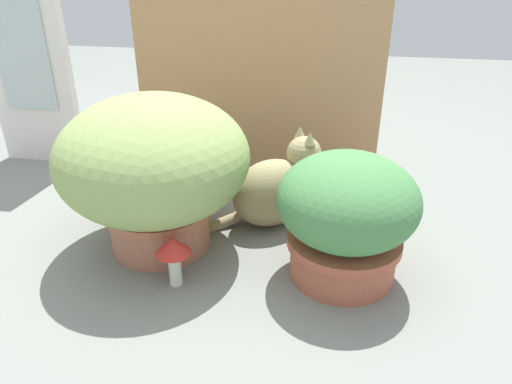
# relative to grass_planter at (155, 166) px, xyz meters

# --- Properties ---
(ground_plane) EXTENTS (6.00, 6.00, 0.00)m
(ground_plane) POSITION_rel_grass_planter_xyz_m (0.13, -0.00, -0.26)
(ground_plane) COLOR gray
(cardboard_backdrop) EXTENTS (0.90, 0.03, 0.88)m
(cardboard_backdrop) POSITION_rel_grass_planter_xyz_m (0.20, 0.54, 0.18)
(cardboard_backdrop) COLOR tan
(cardboard_backdrop) RESTS_ON ground
(window_panel_white) EXTENTS (0.34, 0.05, 0.99)m
(window_panel_white) POSITION_rel_grass_planter_xyz_m (-0.70, 0.54, 0.24)
(window_panel_white) COLOR white
(window_panel_white) RESTS_ON ground
(grass_planter) EXTENTS (0.54, 0.54, 0.46)m
(grass_planter) POSITION_rel_grass_planter_xyz_m (0.00, 0.00, 0.00)
(grass_planter) COLOR #B16D52
(grass_planter) RESTS_ON ground
(leafy_planter) EXTENTS (0.37, 0.37, 0.35)m
(leafy_planter) POSITION_rel_grass_planter_xyz_m (0.54, -0.06, -0.07)
(leafy_planter) COLOR #B35D46
(leafy_planter) RESTS_ON ground
(cat) EXTENTS (0.37, 0.29, 0.32)m
(cat) POSITION_rel_grass_planter_xyz_m (0.32, 0.18, -0.14)
(cat) COLOR tan
(cat) RESTS_ON ground
(mushroom_ornament_red) EXTENTS (0.09, 0.09, 0.14)m
(mushroom_ornament_red) POSITION_rel_grass_planter_xyz_m (0.10, -0.18, -0.15)
(mushroom_ornament_red) COLOR silver
(mushroom_ornament_red) RESTS_ON ground
(mushroom_ornament_pink) EXTENTS (0.08, 0.08, 0.11)m
(mushroom_ornament_pink) POSITION_rel_grass_planter_xyz_m (0.00, -0.09, -0.18)
(mushroom_ornament_pink) COLOR silver
(mushroom_ornament_pink) RESTS_ON ground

